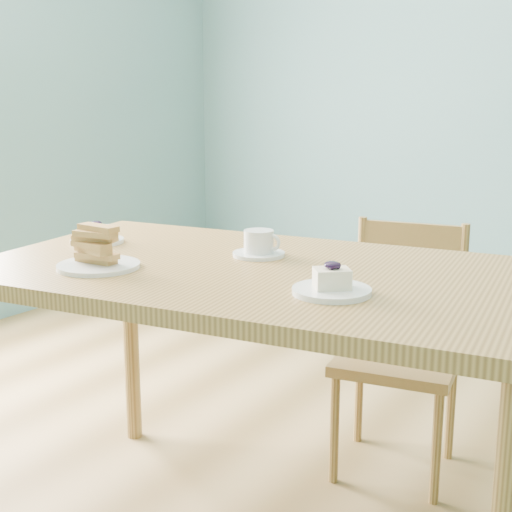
# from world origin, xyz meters

# --- Properties ---
(room) EXTENTS (5.01, 5.01, 2.71)m
(room) POSITION_xyz_m (0.00, 0.00, 1.35)
(room) COLOR #A3804C
(room) RESTS_ON ground
(dining_table) EXTENTS (1.59, 1.06, 0.79)m
(dining_table) POSITION_xyz_m (-0.18, -0.20, 0.71)
(dining_table) COLOR #A1793D
(dining_table) RESTS_ON ground
(dining_chair) EXTENTS (0.44, 0.42, 0.82)m
(dining_chair) POSITION_xyz_m (-0.03, 0.40, 0.42)
(dining_chair) COLOR #A1793D
(dining_chair) RESTS_ON ground
(cheesecake_plate_near) EXTENTS (0.18, 0.18, 0.08)m
(cheesecake_plate_near) POSITION_xyz_m (0.09, -0.32, 0.81)
(cheesecake_plate_near) COLOR silver
(cheesecake_plate_near) RESTS_ON dining_table
(cheesecake_plate_far) EXTENTS (0.16, 0.16, 0.07)m
(cheesecake_plate_far) POSITION_xyz_m (-0.76, -0.22, 0.81)
(cheesecake_plate_far) COLOR silver
(cheesecake_plate_far) RESTS_ON dining_table
(coffee_cup) EXTENTS (0.15, 0.15, 0.07)m
(coffee_cup) POSITION_xyz_m (-0.26, -0.10, 0.82)
(coffee_cup) COLOR silver
(coffee_cup) RESTS_ON dining_table
(biscotti_plate) EXTENTS (0.21, 0.21, 0.11)m
(biscotti_plate) POSITION_xyz_m (-0.52, -0.45, 0.83)
(biscotti_plate) COLOR silver
(biscotti_plate) RESTS_ON dining_table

